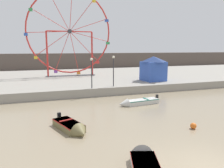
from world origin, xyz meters
TOP-DOWN VIEW (x-y plane):
  - ground_plane at (0.00, 0.00)m, footprint 240.00×240.00m
  - quay_promenade at (0.00, 29.29)m, footprint 110.00×25.50m
  - distant_town_skyline at (0.00, 53.11)m, footprint 140.00×3.00m
  - motorboat_white_red_stripe at (-3.00, 0.61)m, footprint 2.65×5.00m
  - motorboat_pale_grey at (1.83, 11.78)m, footprint 4.68×1.47m
  - motorboat_olive_wood at (-5.49, 6.70)m, footprint 2.31×3.84m
  - ferris_wheel_red_frame at (-2.25, 29.83)m, footprint 14.21×1.20m
  - carnival_booth_blue_tent at (8.32, 20.09)m, footprint 3.51×3.45m
  - promenade_lamp_near at (-1.63, 16.95)m, footprint 0.32×0.32m
  - promenade_lamp_far at (1.24, 17.39)m, footprint 0.32×0.32m
  - mooring_buoy_orange at (2.79, 4.37)m, footprint 0.44×0.44m

SIDE VIEW (x-z plane):
  - ground_plane at x=0.00m, z-range 0.00..0.00m
  - mooring_buoy_orange at x=2.79m, z-range 0.00..0.44m
  - motorboat_white_red_stripe at x=-3.00m, z-range -0.32..0.84m
  - motorboat_olive_wood at x=-5.49m, z-range -0.30..0.85m
  - motorboat_pale_grey at x=1.83m, z-range -0.26..0.81m
  - quay_promenade at x=0.00m, z-range 0.00..1.03m
  - distant_town_skyline at x=0.00m, z-range 0.00..4.40m
  - carnival_booth_blue_tent at x=8.32m, z-range 1.10..4.66m
  - promenade_lamp_near at x=-1.63m, z-range 1.61..5.20m
  - promenade_lamp_far at x=1.24m, z-range 1.62..5.42m
  - ferris_wheel_red_frame at x=-2.25m, z-range 1.06..15.60m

